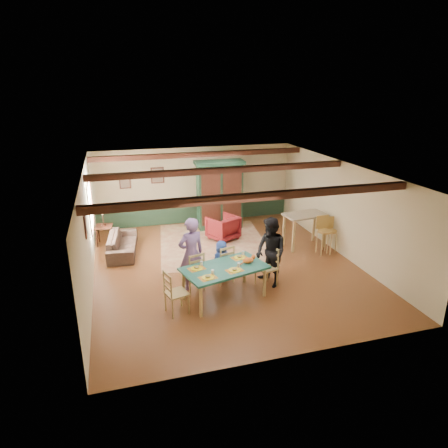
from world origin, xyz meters
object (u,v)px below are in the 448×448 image
object	(u,v)px
end_table	(105,235)
dining_chair_far_right	(223,263)
armchair	(223,228)
bar_stool_left	(324,236)
table_lamp	(103,217)
sofa	(123,244)
cat	(248,260)
armoire	(220,195)
person_woman	(271,252)
counter_table	(304,230)
person_child	(221,261)
bar_stool_right	(330,235)
dining_chair_end_left	(177,292)
person_man	(191,254)
dining_chair_end_right	(267,267)
dining_table	(224,283)
dining_chair_far_left	(193,271)

from	to	relation	value
end_table	dining_chair_far_right	bearing A→B (deg)	-49.81
armchair	bar_stool_left	size ratio (longest dim) A/B	0.76
armchair	table_lamp	bearing A→B (deg)	-35.58
sofa	table_lamp	bearing A→B (deg)	37.83
cat	dining_chair_far_right	bearing A→B (deg)	100.37
dining_chair_far_right	cat	world-z (taller)	dining_chair_far_right
armoire	end_table	distance (m)	3.99
person_woman	armchair	world-z (taller)	person_woman
person_woman	sofa	distance (m)	4.64
counter_table	bar_stool_left	bearing A→B (deg)	-66.03
person_child	bar_stool_right	distance (m)	3.71
dining_chair_far_right	cat	bearing A→B (deg)	100.37
dining_chair_end_left	bar_stool_right	size ratio (longest dim) A/B	0.97
person_man	sofa	xyz separation A→B (m)	(-1.54, 2.71, -0.62)
bar_stool_left	end_table	bearing A→B (deg)	156.74
sofa	bar_stool_right	xyz separation A→B (m)	(5.95, -1.60, 0.23)
table_lamp	armchair	bearing A→B (deg)	-9.29
dining_chair_end_left	dining_chair_far_right	bearing A→B (deg)	-65.08
dining_chair_end_right	bar_stool_left	bearing A→B (deg)	105.17
person_child	dining_chair_far_right	bearing A→B (deg)	90.00
person_woman	sofa	bearing A→B (deg)	-146.93
dining_table	person_man	bearing A→B (deg)	131.78
armchair	bar_stool_right	size ratio (longest dim) A/B	0.83
armchair	end_table	size ratio (longest dim) A/B	1.40
dining_chair_far_right	armchair	size ratio (longest dim) A/B	1.16
person_man	bar_stool_right	bearing A→B (deg)	178.93
armchair	bar_stool_right	distance (m)	3.34
bar_stool_left	armoire	bearing A→B (deg)	126.38
dining_chair_end_left	person_woman	distance (m)	2.56
table_lamp	bar_stool_left	size ratio (longest dim) A/B	0.49
dining_chair_far_right	bar_stool_right	xyz separation A→B (m)	(3.58, 0.97, 0.02)
dining_chair_end_right	cat	size ratio (longest dim) A/B	2.64
dining_chair_end_right	end_table	world-z (taller)	dining_chair_end_right
dining_chair_far_left	cat	distance (m)	1.38
person_woman	cat	distance (m)	0.75
dining_chair_far_right	person_woman	size ratio (longest dim) A/B	0.58
dining_chair_end_right	person_man	bearing A→B (deg)	-117.30
dining_chair_far_left	sofa	bearing A→B (deg)	-75.98
cat	bar_stool_right	world-z (taller)	bar_stool_right
armoire	dining_chair_end_right	bearing A→B (deg)	-88.45
sofa	counter_table	world-z (taller)	counter_table
person_child	sofa	bearing A→B (deg)	-61.81
armoire	counter_table	bearing A→B (deg)	-47.75
table_lamp	bar_stool_left	world-z (taller)	table_lamp
dining_table	person_child	xyz separation A→B (m)	(0.19, 0.92, 0.13)
dining_chair_far_right	person_child	world-z (taller)	person_child
dining_chair_far_left	person_child	distance (m)	0.85
dining_chair_far_left	bar_stool_right	size ratio (longest dim) A/B	0.97
armchair	sofa	bearing A→B (deg)	-21.98
dining_chair_far_left	table_lamp	distance (m)	4.19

